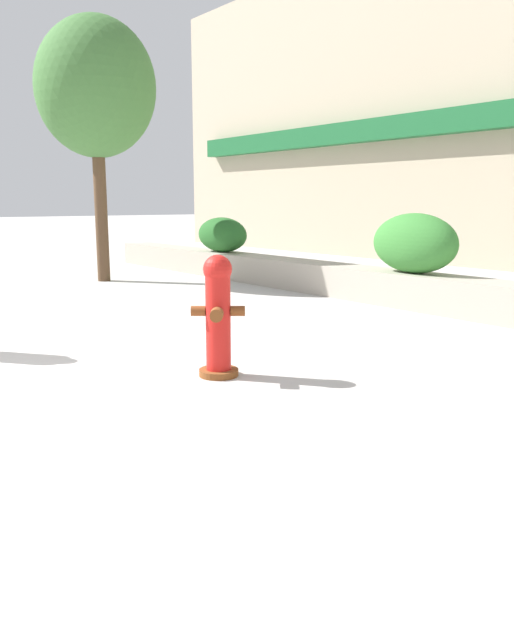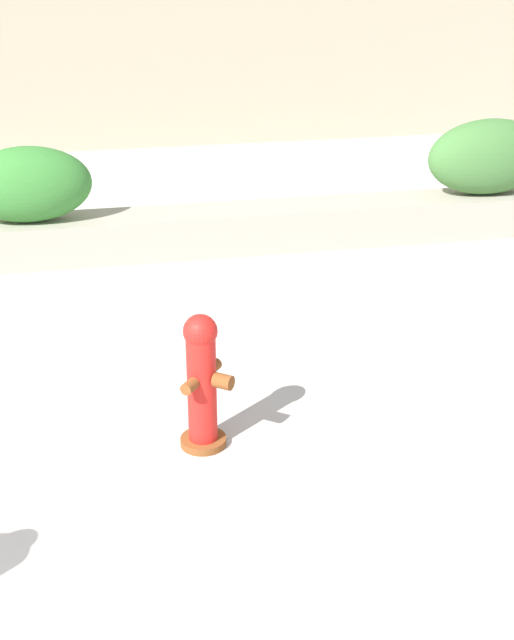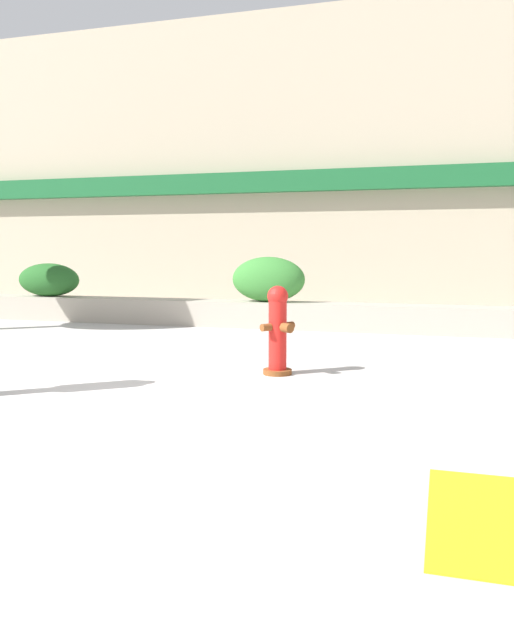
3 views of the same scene
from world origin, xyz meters
TOP-DOWN VIEW (x-y plane):
  - ground_plane at (0.00, 0.00)m, footprint 120.00×120.00m
  - planter_wall_low at (0.00, 6.00)m, footprint 18.00×0.70m
  - hedge_bush_1 at (-0.26, 6.00)m, footprint 1.44×0.69m
  - hedge_bush_2 at (5.35, 6.00)m, footprint 1.59×0.70m
  - fire_hydrant at (1.07, 1.64)m, footprint 0.49×0.49m

SIDE VIEW (x-z plane):
  - ground_plane at x=0.00m, z-range 0.00..0.00m
  - planter_wall_low at x=0.00m, z-range 0.00..0.50m
  - fire_hydrant at x=1.07m, z-range 0.01..1.09m
  - hedge_bush_1 at x=-0.26m, z-range 0.50..1.37m
  - hedge_bush_2 at x=5.35m, z-range 0.50..1.45m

